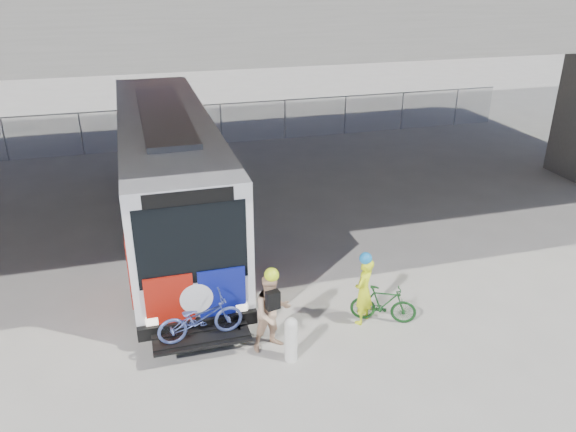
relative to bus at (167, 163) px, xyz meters
name	(u,v)px	position (x,y,z in m)	size (l,w,h in m)	color
ground	(262,272)	(2.00, -3.49, -2.11)	(160.00, 160.00, 0.00)	#9E9991
bus	(167,163)	(0.00, 0.00, 0.00)	(2.67, 12.95, 3.69)	silver
overpass	(224,1)	(2.00, 0.51, 4.44)	(40.00, 16.00, 7.95)	#605E59
chainlink_fence	(198,114)	(2.00, 8.51, -0.68)	(30.00, 0.06, 30.00)	gray
bollard	(291,338)	(1.74, -7.19, -1.56)	(0.27, 0.27, 1.02)	silver
cyclist_hivis	(364,289)	(3.69, -6.32, -1.25)	(0.70, 0.68, 1.77)	#E9FE1A
cyclist_tan	(272,311)	(1.48, -6.68, -1.20)	(0.97, 0.82, 1.92)	#D2A887
bike_parked	(383,304)	(4.14, -6.44, -1.66)	(0.42, 1.50, 0.90)	#154319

